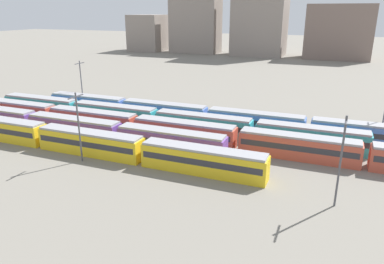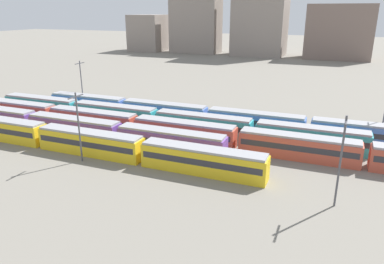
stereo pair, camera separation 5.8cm
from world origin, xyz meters
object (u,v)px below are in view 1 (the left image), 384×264
(train_track_4, at_px, (255,122))
(catenary_pole_2, at_px, (341,158))
(train_track_0, at_px, (90,142))
(train_track_3, at_px, (157,119))
(catenary_pole_0, at_px, (79,124))
(train_track_1, at_px, (74,128))
(train_track_2, at_px, (184,132))
(catenary_pole_3, at_px, (81,82))

(train_track_4, xyz_separation_m, catenary_pole_2, (14.64, -23.59, 4.13))
(train_track_0, xyz_separation_m, train_track_3, (3.64, 15.60, 0.00))
(train_track_4, bearing_deg, catenary_pole_0, -131.71)
(train_track_1, bearing_deg, train_track_0, -35.19)
(train_track_3, distance_m, train_track_4, 18.70)
(train_track_1, bearing_deg, catenary_pole_2, -10.38)
(train_track_2, height_order, catenary_pole_3, catenary_pole_3)
(train_track_3, relative_size, catenary_pole_2, 6.83)
(train_track_3, bearing_deg, catenary_pole_0, -99.69)
(train_track_2, xyz_separation_m, train_track_3, (-7.97, 5.20, 0.00))
(train_track_2, xyz_separation_m, catenary_pole_2, (24.63, -13.19, 4.13))
(train_track_2, xyz_separation_m, catenary_pole_0, (-11.13, -13.30, 3.92))
(catenary_pole_2, distance_m, catenary_pole_3, 62.37)
(train_track_0, height_order, catenary_pole_2, catenary_pole_2)
(train_track_3, distance_m, catenary_pole_0, 19.17)
(train_track_1, height_order, train_track_3, same)
(train_track_3, bearing_deg, catenary_pole_2, -29.42)
(train_track_3, distance_m, catenary_pole_2, 37.66)
(train_track_0, relative_size, train_track_3, 0.75)
(train_track_0, distance_m, catenary_pole_2, 36.59)
(train_track_1, bearing_deg, catenary_pole_3, 124.16)
(train_track_3, height_order, catenary_pole_2, catenary_pole_2)
(train_track_1, xyz_separation_m, catenary_pole_2, (43.62, -7.99, 4.13))
(catenary_pole_3, bearing_deg, train_track_1, -55.84)
(catenary_pole_0, height_order, catenary_pole_3, catenary_pole_3)
(train_track_0, bearing_deg, train_track_4, 43.91)
(train_track_0, relative_size, train_track_2, 0.60)
(train_track_3, xyz_separation_m, train_track_4, (17.97, 5.20, 0.00))
(train_track_1, bearing_deg, catenary_pole_0, -45.87)
(train_track_4, bearing_deg, train_track_0, -136.09)
(train_track_0, distance_m, catenary_pole_3, 31.52)
(train_track_1, distance_m, catenary_pole_0, 11.95)
(train_track_1, xyz_separation_m, train_track_4, (28.98, 15.60, 0.00))
(train_track_0, distance_m, train_track_1, 9.02)
(train_track_4, bearing_deg, catenary_pole_2, -58.18)
(train_track_3, bearing_deg, catenary_pole_3, 160.63)
(train_track_3, distance_m, catenary_pole_3, 25.48)
(train_track_4, bearing_deg, train_track_2, -133.86)
(train_track_0, xyz_separation_m, train_track_2, (11.61, 10.40, 0.00))
(catenary_pole_0, relative_size, catenary_pole_3, 0.98)
(train_track_2, relative_size, train_track_4, 1.00)
(train_track_1, distance_m, catenary_pole_2, 44.54)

